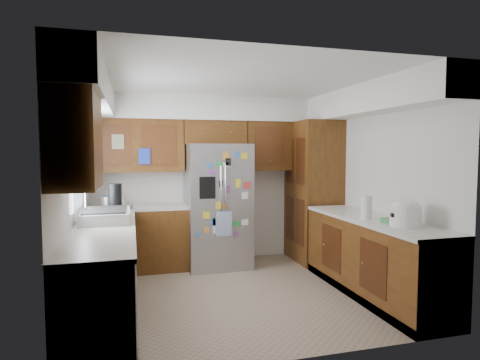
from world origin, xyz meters
name	(u,v)px	position (x,y,z in m)	size (l,w,h in m)	color
floor	(239,293)	(0.00, 0.00, 0.00)	(3.60, 3.60, 0.00)	tan
room_shell	(223,141)	(-0.11, 0.36, 1.82)	(3.64, 3.24, 2.52)	silver
left_counter_run	(119,266)	(-1.36, 0.03, 0.43)	(1.36, 3.20, 0.92)	#462A0D
right_counter_run	(373,260)	(1.50, -0.47, 0.42)	(0.63, 2.25, 0.92)	#462A0D
pantry	(313,191)	(1.50, 1.15, 1.07)	(0.60, 0.90, 2.15)	#462A0D
fridge	(218,206)	(0.00, 1.20, 0.90)	(0.90, 0.79, 1.80)	gray
bridge_cabinet	(214,133)	(0.00, 1.43, 1.98)	(0.96, 0.34, 0.35)	#462A0D
fridge_top_items	(205,112)	(-0.14, 1.38, 2.27)	(0.61, 0.30, 0.27)	#1251B0
sink_assembly	(106,215)	(-1.50, 0.10, 0.99)	(0.52, 0.70, 0.37)	silver
left_counter_clutter	(114,202)	(-1.44, 0.80, 1.05)	(0.30, 0.78, 0.38)	black
rice_cooker	(405,213)	(1.50, -1.02, 1.06)	(0.32, 0.31, 0.28)	white
paper_towel	(366,207)	(1.35, -0.54, 1.06)	(0.12, 0.12, 0.27)	white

